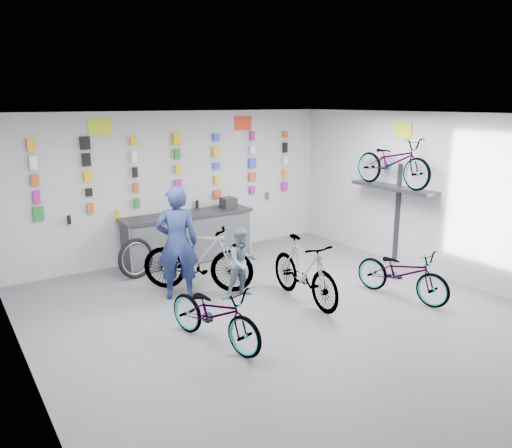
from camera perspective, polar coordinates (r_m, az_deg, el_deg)
floor at (r=7.51m, az=4.45°, el=-11.24°), size 8.00×8.00×0.00m
ceiling at (r=6.81m, az=4.93°, el=12.29°), size 8.00×8.00×0.00m
wall_back at (r=10.39m, az=-9.01°, el=4.36°), size 7.00×0.00×7.00m
wall_left at (r=5.66m, az=-24.68°, el=-4.72°), size 0.00×8.00×8.00m
wall_right at (r=9.53m, az=21.56°, el=2.72°), size 0.00×8.00×8.00m
counter at (r=10.20m, az=-7.73°, el=-1.60°), size 2.70×0.66×1.00m
merch_wall at (r=10.23m, az=-9.59°, el=5.94°), size 5.56×0.08×1.57m
wall_bracket at (r=10.13m, az=15.46°, el=3.59°), size 0.39×1.90×2.00m
sign_left at (r=9.73m, az=-17.43°, el=10.51°), size 0.42×0.02×0.30m
sign_right at (r=11.00m, az=-1.46°, el=11.43°), size 0.42×0.02×0.30m
sign_side at (r=10.11m, az=16.48°, el=10.28°), size 0.02×0.40×0.30m
bike_left at (r=6.76m, az=-4.73°, el=-10.13°), size 1.00×1.76×0.87m
bike_center at (r=8.10m, az=5.55°, el=-5.30°), size 0.60×1.79×1.06m
bike_right at (r=8.59m, az=16.36°, el=-5.36°), size 0.91×1.75×0.87m
bike_service at (r=8.58m, az=-6.69°, el=-3.86°), size 1.81×1.71×1.17m
bike_wall at (r=9.99m, az=15.38°, el=6.87°), size 0.63×1.80×0.95m
clerk at (r=8.20m, az=-9.01°, el=-2.15°), size 0.81×0.68×1.88m
customer at (r=8.27m, az=-1.56°, el=-4.40°), size 0.58×0.45×1.18m
spare_wheel at (r=9.45m, az=-13.58°, el=-3.84°), size 0.76×0.35×0.75m
register at (r=10.49m, az=-3.19°, el=2.44°), size 0.29×0.30×0.22m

